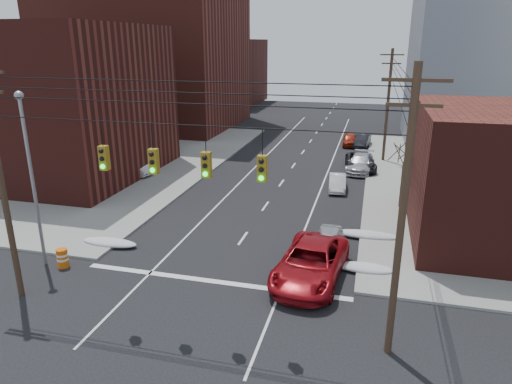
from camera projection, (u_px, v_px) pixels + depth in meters
The scene contains 27 objects.
ground at pixel (155, 365), 17.17m from camera, with size 160.00×160.00×0.00m, color black.
sidewalk_nw at pixel (38, 156), 48.38m from camera, with size 40.00×40.00×0.15m, color gray.
building_brick_tall at pixel (146, 15), 62.29m from camera, with size 24.00×20.00×30.00m, color maroon.
building_brick_near at pixel (36, 102), 40.58m from camera, with size 20.00×16.00×13.00m, color #4E1B17.
building_brick_far at pixel (203, 71), 89.49m from camera, with size 22.00×18.00×12.00m, color #4E1B17.
building_glass at pixel (488, 45), 72.38m from camera, with size 20.00×18.00×22.00m, color gray.
utility_pole_left at pixel (1, 180), 20.13m from camera, with size 2.20×0.28×11.00m.
utility_pole_right at pixel (402, 214), 16.10m from camera, with size 2.20×0.28×11.00m.
utility_pole_far at pixel (388, 104), 44.60m from camera, with size 2.20×0.28×11.00m.
traffic_signals at pixel (179, 162), 17.63m from camera, with size 17.00×0.42×2.02m.
street_light at pixel (30, 166), 23.20m from camera, with size 0.44×0.44×9.32m.
bare_tree at pixel (402, 178), 32.56m from camera, with size 2.09×2.20×4.93m.
snow_nw at pixel (110, 242), 27.14m from camera, with size 3.50×1.08×0.42m, color silver.
snow_ne at pixel (364, 268), 24.08m from camera, with size 3.00×1.08×0.42m, color silver.
snow_east_far at pixel (367, 235), 28.22m from camera, with size 4.00×1.08×0.42m, color silver.
red_pickup at pixel (311, 263), 23.11m from camera, with size 3.06×6.63×1.84m, color maroon.
parked_car_a at pixel (329, 242), 26.01m from camera, with size 1.64×4.08×1.39m, color silver.
parked_car_b at pixel (337, 183), 37.25m from camera, with size 1.32×3.79×1.25m, color silver.
parked_car_c at pixel (361, 162), 42.96m from camera, with size 2.58×5.60×1.56m, color black.
parked_car_d at pixel (360, 163), 42.53m from camera, with size 2.20×5.40×1.57m, color #BBBBC0.
parked_car_e at pixel (350, 140), 53.14m from camera, with size 1.68×4.17×1.42m, color maroon.
parked_car_f at pixel (362, 141), 52.66m from camera, with size 1.49×4.28×1.41m, color black.
lot_car_a at pixel (129, 166), 41.03m from camera, with size 1.64×4.70×1.55m, color silver.
lot_car_b at pixel (154, 149), 47.76m from camera, with size 2.31×5.02×1.39m, color #A5A5A9.
lot_car_c at pixel (101, 155), 44.99m from camera, with size 2.08×5.12×1.49m, color black.
lot_car_d at pixel (86, 162), 42.84m from camera, with size 1.64×4.08×1.39m, color #A6A5AA.
construction_barrel at pixel (63, 258), 24.47m from camera, with size 0.76×0.76×1.04m.
Camera 1 is at (7.25, -12.86, 11.58)m, focal length 32.00 mm.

